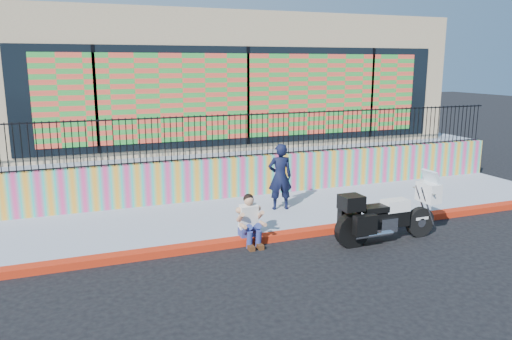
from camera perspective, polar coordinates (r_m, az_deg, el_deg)
name	(u,v)px	position (r m, az deg, el deg)	size (l,w,h in m)	color
ground	(312,235)	(11.37, 6.41, -7.38)	(90.00, 90.00, 0.00)	black
red_curb	(312,232)	(11.35, 6.42, -7.03)	(16.00, 0.30, 0.15)	#B61D0D
sidewalk	(282,212)	(12.76, 2.99, -4.79)	(16.00, 3.00, 0.15)	#96A1B4
mural_wall	(259,175)	(14.02, 0.34, -0.58)	(16.00, 0.20, 1.10)	#E23B7E
metal_fence	(259,135)	(13.82, 0.35, 4.08)	(15.80, 0.04, 1.20)	black
elevated_platform	(209,149)	(18.79, -5.38, 2.38)	(16.00, 10.00, 1.25)	#96A1B4
storefront_building	(209,78)	(18.32, -5.35, 10.39)	(14.00, 8.06, 4.00)	tan
police_motorcycle	(386,214)	(11.05, 14.62, -4.87)	(2.40, 0.79, 1.50)	black
police_officer	(280,177)	(12.53, 2.76, -0.77)	(0.61, 0.40, 1.68)	black
seated_man	(251,225)	(10.56, -0.60, -6.28)	(0.54, 0.71, 1.06)	navy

